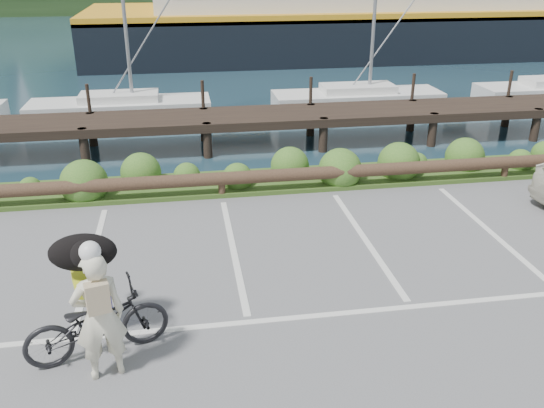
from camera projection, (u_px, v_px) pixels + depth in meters
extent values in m
plane|color=#5C5C5E|center=(246.00, 308.00, 9.11)|extent=(72.00, 72.00, 0.00)
plane|color=#19303C|center=(185.00, 29.00, 53.04)|extent=(160.00, 160.00, 0.00)
cube|color=#3D5B21|center=(220.00, 184.00, 13.89)|extent=(34.00, 1.60, 0.10)
imported|color=black|center=(97.00, 323.00, 7.86)|extent=(2.07, 1.19, 1.03)
imported|color=beige|center=(99.00, 316.00, 7.32)|extent=(0.76, 0.60, 1.82)
ellipsoid|color=black|center=(83.00, 252.00, 8.07)|extent=(0.70, 1.04, 0.55)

